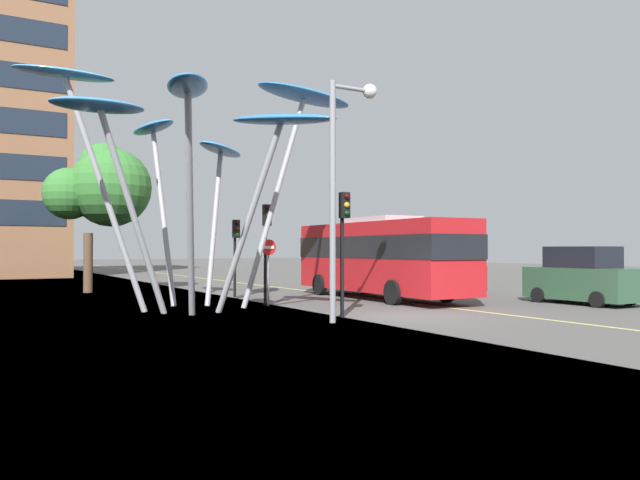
% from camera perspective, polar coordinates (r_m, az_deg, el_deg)
% --- Properties ---
extents(ground, '(120.00, 240.00, 0.10)m').
position_cam_1_polar(ground, '(19.99, 6.88, -7.10)').
color(ground, '#54514F').
extents(red_bus, '(3.06, 10.40, 3.51)m').
position_cam_1_polar(red_bus, '(27.22, 5.51, -1.29)').
color(red_bus, red).
rests_on(red_bus, ground).
extents(leaf_sculpture, '(12.08, 12.09, 8.44)m').
position_cam_1_polar(leaf_sculpture, '(22.61, -10.53, 9.91)').
color(leaf_sculpture, '#9EA0A5').
rests_on(leaf_sculpture, ground).
extents(traffic_light_kerb_near, '(0.28, 0.42, 3.90)m').
position_cam_1_polar(traffic_light_kerb_near, '(19.57, 2.17, 1.17)').
color(traffic_light_kerb_near, black).
rests_on(traffic_light_kerb_near, ground).
extents(traffic_light_kerb_far, '(0.28, 0.42, 3.83)m').
position_cam_1_polar(traffic_light_kerb_far, '(23.90, -4.88, 0.68)').
color(traffic_light_kerb_far, black).
rests_on(traffic_light_kerb_far, ground).
extents(traffic_light_island_mid, '(0.28, 0.42, 3.44)m').
position_cam_1_polar(traffic_light_island_mid, '(28.11, -7.65, -0.09)').
color(traffic_light_island_mid, black).
rests_on(traffic_light_island_mid, ground).
extents(car_parked_near, '(2.06, 4.34, 2.24)m').
position_cam_1_polar(car_parked_near, '(26.58, 22.70, -3.13)').
color(car_parked_near, '#2D5138').
rests_on(car_parked_near, ground).
extents(car_parked_mid, '(1.98, 4.40, 2.01)m').
position_cam_1_polar(car_parked_mid, '(31.16, 10.92, -3.00)').
color(car_parked_mid, maroon).
rests_on(car_parked_mid, ground).
extents(car_parked_far, '(2.00, 4.52, 2.00)m').
position_cam_1_polar(car_parked_far, '(36.25, 5.15, -2.70)').
color(car_parked_far, '#2D5138').
rests_on(car_parked_far, ground).
extents(street_lamp, '(1.62, 0.44, 7.12)m').
position_cam_1_polar(street_lamp, '(18.60, 2.14, 6.73)').
color(street_lamp, gray).
rests_on(street_lamp, ground).
extents(tree_pavement_near, '(5.16, 3.97, 7.46)m').
position_cam_1_polar(tree_pavement_near, '(33.34, -19.13, 4.69)').
color(tree_pavement_near, brown).
rests_on(tree_pavement_near, ground).
extents(no_entry_sign, '(0.60, 0.12, 2.50)m').
position_cam_1_polar(no_entry_sign, '(23.78, -4.69, -1.95)').
color(no_entry_sign, gray).
rests_on(no_entry_sign, ground).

